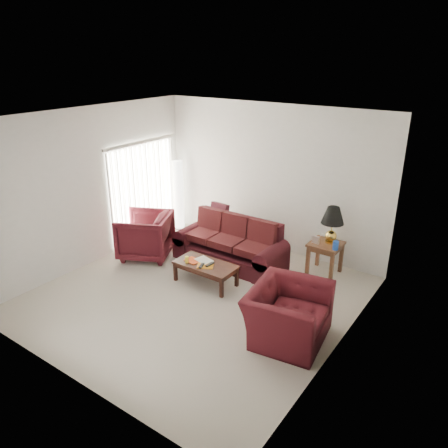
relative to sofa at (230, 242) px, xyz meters
name	(u,v)px	position (x,y,z in m)	size (l,w,h in m)	color
floor	(196,296)	(0.22, -1.36, -0.45)	(5.00, 5.00, 0.00)	#B8B29D
blinds	(144,192)	(-2.20, -0.06, 0.63)	(0.10, 2.00, 2.16)	silver
sofa	(230,242)	(0.00, 0.00, 0.00)	(2.19, 0.94, 0.90)	black
throw_pillow	(219,213)	(-0.72, 0.66, 0.26)	(0.42, 0.12, 0.42)	black
end_table	(325,258)	(1.69, 0.68, -0.14)	(0.57, 0.57, 0.62)	#51231C
table_lamp	(332,225)	(1.74, 0.75, 0.52)	(0.42, 0.42, 0.70)	gold
clock	(316,240)	(1.53, 0.57, 0.24)	(0.14, 0.05, 0.14)	white
blue_canister	(336,245)	(1.94, 0.50, 0.25)	(0.10, 0.10, 0.16)	#1A45AB
picture_frame	(325,235)	(1.59, 0.83, 0.25)	(0.13, 0.02, 0.16)	silver
floor_lamp	(178,195)	(-2.01, 0.84, 0.37)	(0.27, 0.27, 1.64)	white
armchair_left	(145,235)	(-1.58, -0.70, 0.01)	(0.98, 1.00, 0.91)	#3C0D14
armchair_right	(288,314)	(2.03, -1.49, -0.06)	(1.20, 1.05, 0.78)	#3F0E14
coffee_table	(206,273)	(0.10, -0.91, -0.25)	(1.12, 0.56, 0.39)	black
magazine_red	(193,261)	(-0.16, -0.95, -0.05)	(0.28, 0.21, 0.02)	#CC3F14
magazine_white	(204,260)	(0.00, -0.83, -0.05)	(0.30, 0.23, 0.02)	silver
magazine_orange	(205,266)	(0.16, -0.99, -0.05)	(0.28, 0.21, 0.02)	orange
remote_a	(202,266)	(0.12, -1.05, -0.03)	(0.05, 0.19, 0.02)	black
remote_b	(210,264)	(0.21, -0.93, -0.03)	(0.06, 0.19, 0.02)	black
yellow_glass	(187,260)	(-0.20, -1.06, 0.00)	(0.07, 0.07, 0.12)	yellow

